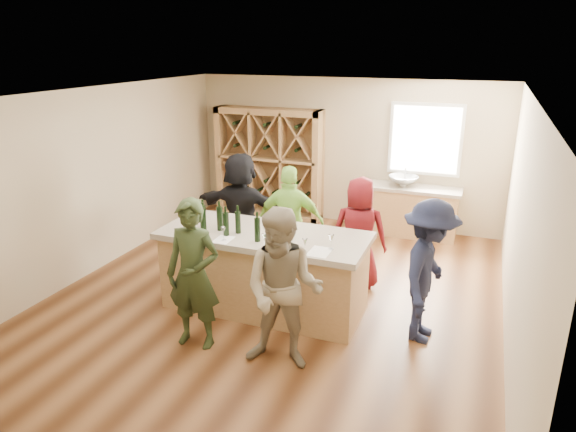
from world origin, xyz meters
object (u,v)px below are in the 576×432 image
(sink, at_px, (403,181))
(wine_bottle_d, at_px, (226,224))
(wine_bottle_b, at_px, (203,220))
(person_far_mid, at_px, (290,223))
(wine_bottle_c, at_px, (220,219))
(wine_bottle_e, at_px, (238,222))
(wine_bottle_a, at_px, (203,216))
(person_far_right, at_px, (359,233))
(wine_bottle_f, at_px, (257,230))
(person_near_left, at_px, (194,275))
(person_server, at_px, (428,272))
(person_near_right, at_px, (283,290))
(person_far_left, at_px, (241,209))
(wine_rack, at_px, (269,164))
(tasting_counter_base, at_px, (264,273))

(sink, xyz_separation_m, wine_bottle_d, (-1.63, -3.81, 0.22))
(wine_bottle_b, bearing_deg, person_far_mid, 62.19)
(wine_bottle_c, xyz_separation_m, wine_bottle_e, (0.27, -0.01, -0.01))
(wine_bottle_a, relative_size, person_far_right, 0.19)
(wine_bottle_c, xyz_separation_m, wine_bottle_f, (0.62, -0.18, -0.01))
(person_near_left, xyz_separation_m, person_far_mid, (0.37, 2.14, -0.03))
(person_server, xyz_separation_m, wine_bottle_f, (-2.04, -0.31, 0.36))
(person_server, bearing_deg, person_near_left, 118.83)
(wine_bottle_a, height_order, wine_bottle_d, wine_bottle_a)
(wine_bottle_e, bearing_deg, wine_bottle_f, -26.38)
(sink, height_order, person_near_right, person_near_right)
(wine_bottle_f, bearing_deg, person_server, 8.60)
(person_server, xyz_separation_m, person_far_mid, (-2.12, 1.04, -0.01))
(wine_bottle_b, distance_m, wine_bottle_d, 0.33)
(wine_bottle_a, height_order, person_near_left, person_near_left)
(wine_bottle_d, height_order, person_near_right, person_near_right)
(sink, bearing_deg, person_server, -76.27)
(sink, relative_size, wine_bottle_d, 1.78)
(wine_bottle_a, bearing_deg, wine_bottle_e, -2.27)
(person_far_mid, bearing_deg, person_near_left, 66.85)
(person_server, distance_m, wine_bottle_f, 2.09)
(wine_bottle_a, xyz_separation_m, wine_bottle_d, (0.42, -0.16, -0.00))
(wine_bottle_d, xyz_separation_m, person_server, (2.49, 0.27, -0.36))
(wine_bottle_e, xyz_separation_m, person_server, (2.39, 0.13, -0.35))
(person_far_left, bearing_deg, person_near_left, 103.72)
(wine_bottle_b, distance_m, person_far_left, 1.59)
(wine_bottle_d, height_order, person_near_left, person_near_left)
(wine_rack, height_order, wine_bottle_d, wine_rack)
(wine_rack, bearing_deg, wine_bottle_f, -68.75)
(wine_bottle_a, height_order, wine_bottle_f, wine_bottle_a)
(person_near_right, bearing_deg, person_server, 32.46)
(wine_bottle_d, xyz_separation_m, wine_bottle_f, (0.45, -0.04, -0.00))
(wine_bottle_b, bearing_deg, wine_bottle_e, 18.82)
(tasting_counter_base, height_order, person_far_left, person_far_left)
(wine_bottle_b, distance_m, person_near_left, 0.95)
(tasting_counter_base, bearing_deg, person_near_right, -57.13)
(person_near_left, relative_size, person_far_mid, 1.03)
(sink, height_order, wine_bottle_b, wine_bottle_b)
(wine_bottle_e, bearing_deg, tasting_counter_base, 22.49)
(tasting_counter_base, distance_m, wine_bottle_d, 0.88)
(wine_bottle_b, distance_m, wine_bottle_f, 0.78)
(wine_rack, bearing_deg, person_far_right, -45.43)
(person_near_right, xyz_separation_m, person_far_mid, (-0.75, 2.16, -0.04))
(person_server, xyz_separation_m, person_far_right, (-1.09, 1.09, -0.05))
(person_far_mid, distance_m, wine_bottle_f, 1.40)
(person_server, bearing_deg, wine_bottle_c, 97.77)
(wine_rack, relative_size, wine_bottle_f, 7.33)
(wine_bottle_e, relative_size, person_far_right, 0.18)
(tasting_counter_base, bearing_deg, wine_bottle_b, -159.63)
(wine_bottle_d, bearing_deg, wine_bottle_c, 139.00)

